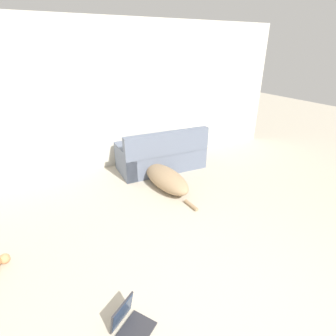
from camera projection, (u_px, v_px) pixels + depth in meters
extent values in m
cube|color=beige|center=(102.00, 99.00, 4.85)|extent=(7.88, 0.06, 2.72)
cube|color=slate|center=(161.00, 158.00, 5.25)|extent=(1.69, 0.83, 0.41)
cube|color=slate|center=(168.00, 143.00, 4.81)|extent=(1.67, 0.19, 0.43)
cube|color=slate|center=(193.00, 149.00, 5.51)|extent=(0.22, 0.78, 0.55)
cube|color=slate|center=(125.00, 161.00, 4.94)|extent=(0.22, 0.78, 0.55)
ellipsoid|color=#A38460|center=(166.00, 179.00, 4.53)|extent=(0.56, 1.21, 0.33)
sphere|color=#493726|center=(148.00, 166.00, 5.05)|extent=(0.30, 0.30, 0.28)
cylinder|color=#A38460|center=(191.00, 205.00, 4.02)|extent=(0.08, 0.30, 0.06)
sphere|color=tan|center=(5.00, 259.00, 2.96)|extent=(0.16, 0.16, 0.11)
cube|color=#2D2D33|center=(137.00, 330.00, 2.26)|extent=(0.37, 0.36, 0.02)
cube|color=#2D2D33|center=(122.00, 312.00, 2.27)|extent=(0.27, 0.21, 0.25)
cube|color=#23334C|center=(123.00, 313.00, 2.27)|extent=(0.24, 0.19, 0.22)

